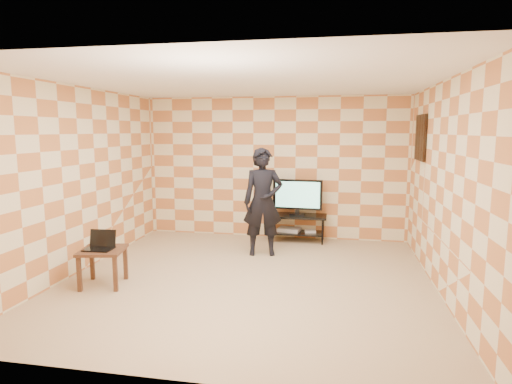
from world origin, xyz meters
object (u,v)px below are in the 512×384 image
tv_stand (297,222)px  person (263,202)px  side_table (103,255)px  tv (298,195)px

tv_stand → person: (-0.49, -0.98, 0.53)m
person → tv_stand: bearing=51.0°
tv_stand → side_table: 3.65m
side_table → tv_stand: bearing=50.1°
tv_stand → side_table: bearing=-129.9°
tv → side_table: bearing=-130.0°
tv → side_table: (-2.34, -2.80, -0.46)m
tv_stand → tv: (0.00, -0.00, 0.50)m
tv_stand → tv: bearing=-86.4°
side_table → person: (1.86, 1.82, 0.48)m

